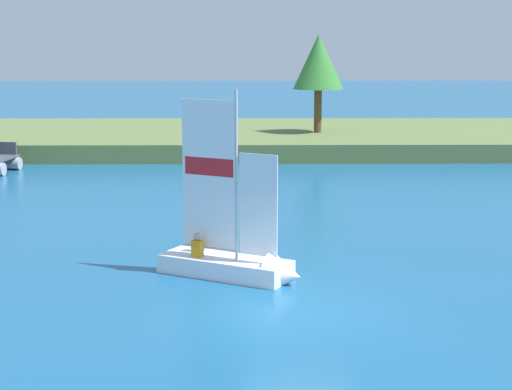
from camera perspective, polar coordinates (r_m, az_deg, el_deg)
ground_plane at (r=21.16m, az=2.74°, el=-7.52°), size 200.00×200.00×0.00m
shore_bank at (r=51.33m, az=0.72°, el=3.66°), size 80.00×13.93×0.95m
shoreline_tree_centre at (r=49.80m, az=4.01°, el=8.44°), size 2.79×2.79×5.43m
sailboat at (r=23.89m, az=-0.90°, el=-4.23°), size 4.14×3.00×5.35m
channel_buoy at (r=30.95m, az=-1.63°, el=-1.30°), size 0.46×0.46×0.46m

